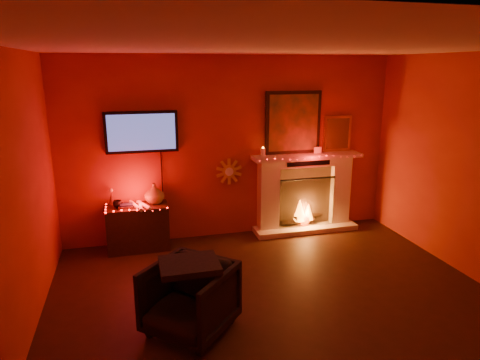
# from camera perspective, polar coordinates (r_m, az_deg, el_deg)

# --- Properties ---
(room) EXTENTS (5.00, 5.00, 5.00)m
(room) POSITION_cam_1_polar(r_m,az_deg,el_deg) (4.07, 7.33, -2.07)
(room) COLOR black
(room) RESTS_ON ground
(floor) EXTENTS (5.00, 5.00, 0.00)m
(floor) POSITION_cam_1_polar(r_m,az_deg,el_deg) (4.64, 6.76, -18.21)
(floor) COLOR black
(floor) RESTS_ON ground
(fireplace) EXTENTS (1.72, 0.40, 2.18)m
(fireplace) POSITION_cam_1_polar(r_m,az_deg,el_deg) (6.78, 8.56, -0.70)
(fireplace) COLOR beige
(fireplace) RESTS_ON floor
(tv) EXTENTS (1.00, 0.07, 1.24)m
(tv) POSITION_cam_1_polar(r_m,az_deg,el_deg) (6.12, -12.97, 6.23)
(tv) COLOR black
(tv) RESTS_ON room
(sunburst_clock) EXTENTS (0.40, 0.03, 0.40)m
(sunburst_clock) POSITION_cam_1_polar(r_m,az_deg,el_deg) (6.43, -1.47, 1.14)
(sunburst_clock) COLOR orange
(sunburst_clock) RESTS_ON room
(console_table) EXTENTS (0.85, 0.51, 0.93)m
(console_table) POSITION_cam_1_polar(r_m,az_deg,el_deg) (6.25, -13.31, -5.71)
(console_table) COLOR black
(console_table) RESTS_ON floor
(armchair) EXTENTS (1.07, 1.07, 0.70)m
(armchair) POSITION_cam_1_polar(r_m,az_deg,el_deg) (4.33, -6.72, -15.43)
(armchair) COLOR black
(armchair) RESTS_ON floor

